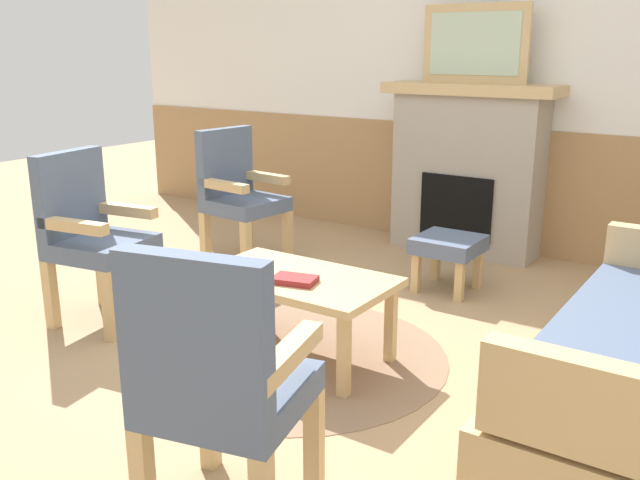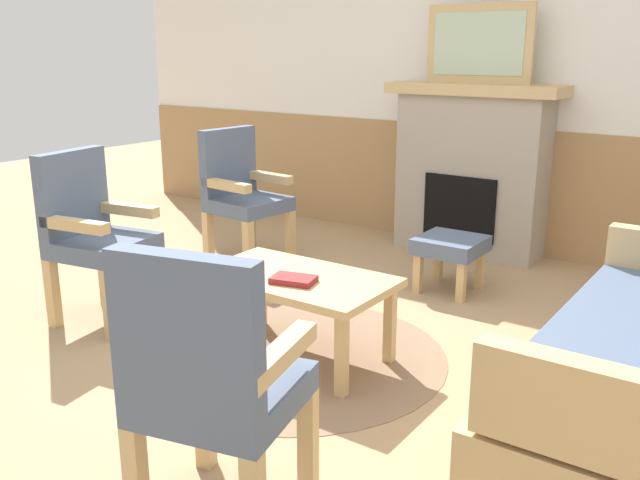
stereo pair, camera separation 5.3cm
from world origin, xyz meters
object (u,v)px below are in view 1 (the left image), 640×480
at_px(framed_picture, 475,44).
at_px(footstool, 448,248).
at_px(armchair_near_fireplace, 238,191).
at_px(coffee_table, 297,286).
at_px(book_on_table, 295,280).
at_px(armchair_by_window_left, 91,230).
at_px(fireplace, 468,168).
at_px(armchair_front_left, 218,379).

distance_m(framed_picture, footstool, 1.59).
height_order(framed_picture, armchair_near_fireplace, framed_picture).
bearing_deg(framed_picture, coffee_table, -88.75).
bearing_deg(book_on_table, armchair_by_window_left, -173.66).
distance_m(fireplace, coffee_table, 2.30).
height_order(coffee_table, footstool, coffee_table).
height_order(footstool, armchair_near_fireplace, armchair_near_fireplace).
bearing_deg(book_on_table, fireplace, 92.57).
bearing_deg(footstool, framed_picture, 106.33).
bearing_deg(armchair_near_fireplace, armchair_by_window_left, -88.91).
distance_m(fireplace, armchair_by_window_left, 2.80).
bearing_deg(framed_picture, book_on_table, -87.43).
bearing_deg(footstool, armchair_front_left, -82.31).
bearing_deg(armchair_near_fireplace, fireplace, 44.54).
height_order(fireplace, framed_picture, framed_picture).
bearing_deg(armchair_by_window_left, armchair_front_left, -27.46).
distance_m(armchair_near_fireplace, armchair_front_left, 2.91).
distance_m(coffee_table, book_on_table, 0.13).
height_order(book_on_table, armchair_by_window_left, armchair_by_window_left).
xyz_separation_m(footstool, armchair_front_left, (0.35, -2.56, 0.25)).
relative_size(framed_picture, book_on_table, 3.85).
bearing_deg(armchair_by_window_left, framed_picture, 64.30).
bearing_deg(fireplace, framed_picture, 90.00).
relative_size(coffee_table, armchair_by_window_left, 0.98).
bearing_deg(armchair_front_left, coffee_table, 115.31).
xyz_separation_m(footstool, armchair_by_window_left, (-1.48, -1.61, 0.25)).
xyz_separation_m(framed_picture, armchair_front_left, (0.61, -3.47, -1.02)).
distance_m(fireplace, armchair_front_left, 3.53).
relative_size(footstool, armchair_near_fireplace, 0.41).
distance_m(coffee_table, footstool, 1.39).
bearing_deg(book_on_table, framed_picture, 92.57).
xyz_separation_m(book_on_table, armchair_by_window_left, (-1.32, -0.15, 0.08)).
bearing_deg(framed_picture, footstool, -73.67).
bearing_deg(footstool, coffee_table, -99.04).
relative_size(coffee_table, armchair_front_left, 0.98).
bearing_deg(book_on_table, coffee_table, 121.04).
bearing_deg(fireplace, book_on_table, -87.43).
bearing_deg(armchair_front_left, footstool, 97.69).
xyz_separation_m(armchair_near_fireplace, armchair_by_window_left, (0.02, -1.30, 0.00)).
height_order(footstool, armchair_by_window_left, armchair_by_window_left).
relative_size(fireplace, framed_picture, 1.62).
bearing_deg(coffee_table, fireplace, 91.25).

